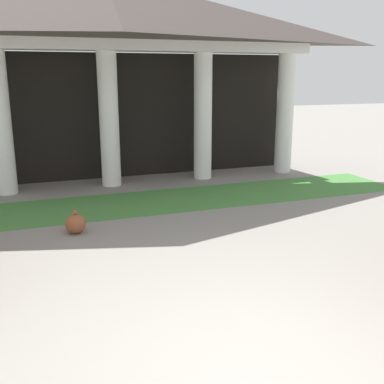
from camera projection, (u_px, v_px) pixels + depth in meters
ground_plane at (265, 373)px, 4.00m from camera, size 60.00×60.00×0.00m
background_pavilion at (104, 27)px, 9.96m from camera, size 10.33×2.82×4.60m
lawn_strip at (128, 204)px, 9.17m from camera, size 12.13×1.84×0.01m
terracotta_urn at (76, 224)px, 7.46m from camera, size 0.33×0.33×0.41m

